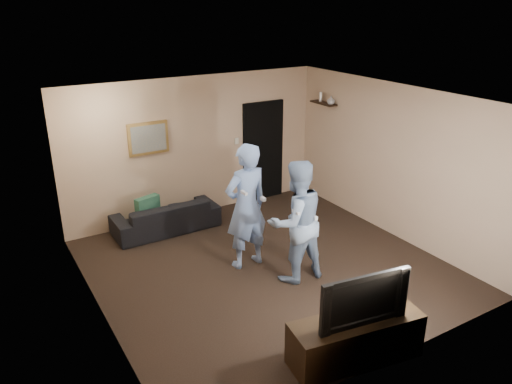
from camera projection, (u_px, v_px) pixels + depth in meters
ground at (267, 267)px, 7.70m from camera, size 5.00×5.00×0.00m
ceiling at (269, 99)px, 6.75m from camera, size 5.00×5.00×0.04m
wall_back at (196, 147)px, 9.21m from camera, size 5.00×0.04×2.60m
wall_front at (396, 262)px, 5.23m from camera, size 5.00×0.04×2.60m
wall_left at (93, 227)px, 6.02m from camera, size 0.04×5.00×2.60m
wall_right at (393, 161)px, 8.42m from camera, size 0.04×5.00×2.60m
sofa at (166, 216)px, 8.83m from camera, size 1.86×0.73×0.54m
throw_pillow at (148, 209)px, 8.60m from camera, size 0.46×0.26×0.44m
painting_frame at (148, 138)px, 8.65m from camera, size 0.72×0.05×0.57m
painting_canvas at (149, 139)px, 8.63m from camera, size 0.62×0.01×0.47m
doorway at (263, 151)px, 10.00m from camera, size 0.90×0.06×2.00m
light_switch at (237, 141)px, 9.60m from camera, size 0.08×0.02×0.12m
wall_shelf at (323, 103)px, 9.55m from camera, size 0.20×0.60×0.03m
shelf_vase at (331, 100)px, 9.34m from camera, size 0.19×0.19×0.16m
shelf_figurine at (321, 97)px, 9.59m from camera, size 0.06×0.06×0.18m
tv_console at (355, 340)px, 5.67m from camera, size 1.61×0.73×0.55m
television at (359, 296)px, 5.46m from camera, size 1.09×0.31×0.62m
wii_player_left at (246, 207)px, 7.43m from camera, size 0.74×0.55×1.95m
wii_player_right at (296, 221)px, 7.09m from camera, size 0.91×0.72×1.82m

